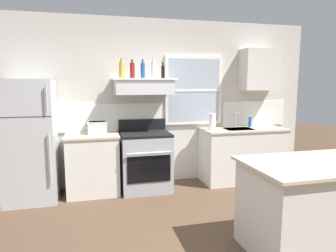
# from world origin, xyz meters

# --- Properties ---
(ground_plane) EXTENTS (16.00, 16.00, 0.00)m
(ground_plane) POSITION_xyz_m (0.00, 0.00, 0.00)
(ground_plane) COLOR #4C3828
(back_wall) EXTENTS (5.40, 0.11, 2.70)m
(back_wall) POSITION_xyz_m (0.03, 2.23, 1.35)
(back_wall) COLOR beige
(back_wall) RESTS_ON ground_plane
(refrigerator) EXTENTS (0.70, 0.72, 1.72)m
(refrigerator) POSITION_xyz_m (-1.90, 1.84, 0.86)
(refrigerator) COLOR #B7BABC
(refrigerator) RESTS_ON ground_plane
(counter_left_of_stove) EXTENTS (0.79, 0.63, 0.91)m
(counter_left_of_stove) POSITION_xyz_m (-1.05, 1.90, 0.46)
(counter_left_of_stove) COLOR silver
(counter_left_of_stove) RESTS_ON ground_plane
(toaster) EXTENTS (0.30, 0.20, 0.19)m
(toaster) POSITION_xyz_m (-0.97, 1.92, 1.01)
(toaster) COLOR silver
(toaster) RESTS_ON counter_left_of_stove
(stove_range) EXTENTS (0.76, 0.69, 1.09)m
(stove_range) POSITION_xyz_m (-0.25, 1.86, 0.46)
(stove_range) COLOR #9EA0A5
(stove_range) RESTS_ON ground_plane
(range_hood_shelf) EXTENTS (0.96, 0.52, 0.24)m
(range_hood_shelf) POSITION_xyz_m (-0.25, 1.96, 1.62)
(range_hood_shelf) COLOR silver
(bottle_champagne_gold_foil) EXTENTS (0.08, 0.08, 0.30)m
(bottle_champagne_gold_foil) POSITION_xyz_m (-0.58, 1.98, 1.87)
(bottle_champagne_gold_foil) COLOR #B29333
(bottle_champagne_gold_foil) RESTS_ON range_hood_shelf
(bottle_red_label_wine) EXTENTS (0.07, 0.07, 0.29)m
(bottle_red_label_wine) POSITION_xyz_m (-0.41, 2.00, 1.87)
(bottle_red_label_wine) COLOR maroon
(bottle_red_label_wine) RESTS_ON range_hood_shelf
(bottle_blue_liqueur) EXTENTS (0.07, 0.07, 0.29)m
(bottle_blue_liqueur) POSITION_xyz_m (-0.25, 1.97, 1.87)
(bottle_blue_liqueur) COLOR #1E478C
(bottle_blue_liqueur) RESTS_ON range_hood_shelf
(bottle_clear_tall) EXTENTS (0.06, 0.06, 0.33)m
(bottle_clear_tall) POSITION_xyz_m (-0.09, 2.00, 1.88)
(bottle_clear_tall) COLOR silver
(bottle_clear_tall) RESTS_ON range_hood_shelf
(bottle_balsamic_dark) EXTENTS (0.06, 0.06, 0.24)m
(bottle_balsamic_dark) POSITION_xyz_m (0.07, 1.99, 1.85)
(bottle_balsamic_dark) COLOR black
(bottle_balsamic_dark) RESTS_ON range_hood_shelf
(counter_right_with_sink) EXTENTS (1.43, 0.63, 0.91)m
(counter_right_with_sink) POSITION_xyz_m (1.45, 1.90, 0.46)
(counter_right_with_sink) COLOR silver
(counter_right_with_sink) RESTS_ON ground_plane
(sink_faucet) EXTENTS (0.03, 0.17, 0.28)m
(sink_faucet) POSITION_xyz_m (1.35, 2.00, 1.08)
(sink_faucet) COLOR silver
(sink_faucet) RESTS_ON counter_right_with_sink
(paper_towel_roll) EXTENTS (0.11, 0.11, 0.27)m
(paper_towel_roll) POSITION_xyz_m (0.88, 1.90, 1.04)
(paper_towel_roll) COLOR white
(paper_towel_roll) RESTS_ON counter_right_with_sink
(dish_soap_bottle) EXTENTS (0.06, 0.06, 0.18)m
(dish_soap_bottle) POSITION_xyz_m (1.63, 2.00, 1.00)
(dish_soap_bottle) COLOR blue
(dish_soap_bottle) RESTS_ON counter_right_with_sink
(kitchen_island) EXTENTS (1.40, 0.90, 0.91)m
(kitchen_island) POSITION_xyz_m (1.08, -0.28, 0.46)
(kitchen_island) COLOR silver
(kitchen_island) RESTS_ON ground_plane
(upper_cabinet_right) EXTENTS (0.64, 0.32, 0.70)m
(upper_cabinet_right) POSITION_xyz_m (1.80, 2.04, 1.90)
(upper_cabinet_right) COLOR silver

